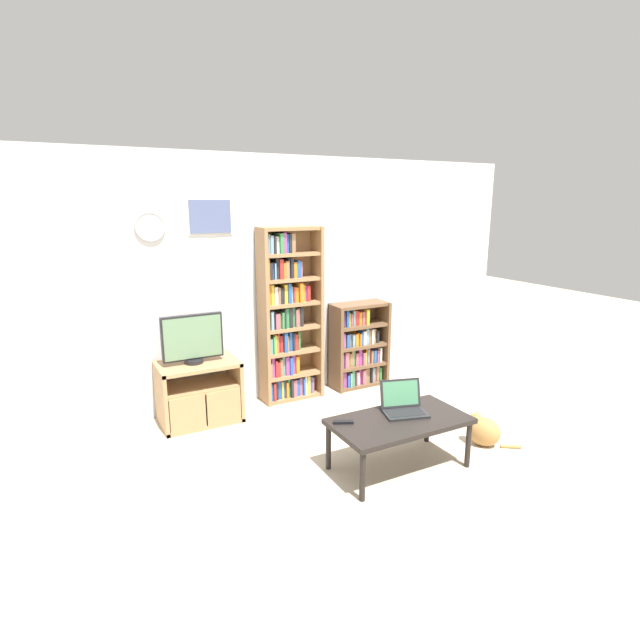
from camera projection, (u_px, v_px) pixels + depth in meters
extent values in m
plane|color=#BCAD93|center=(401.00, 492.00, 3.75)|extent=(18.00, 18.00, 0.00)
cube|color=silver|center=(279.00, 280.00, 5.39)|extent=(6.12, 0.06, 2.60)
torus|color=#B2B2B7|center=(150.00, 227.00, 4.62)|extent=(0.29, 0.03, 0.29)
cylinder|color=white|center=(150.00, 227.00, 4.62)|extent=(0.24, 0.02, 0.24)
cube|color=silver|center=(210.00, 217.00, 4.87)|extent=(0.45, 0.01, 0.35)
cube|color=slate|center=(210.00, 217.00, 4.86)|extent=(0.41, 0.02, 0.32)
cube|color=tan|center=(161.00, 398.00, 4.74)|extent=(0.04, 0.50, 0.61)
cube|color=tan|center=(235.00, 385.00, 5.07)|extent=(0.04, 0.50, 0.61)
cube|color=tan|center=(197.00, 364.00, 4.84)|extent=(0.76, 0.50, 0.04)
cube|color=tan|center=(201.00, 418.00, 4.97)|extent=(0.76, 0.50, 0.04)
cube|color=tan|center=(199.00, 386.00, 4.89)|extent=(0.69, 0.47, 0.04)
cube|color=tan|center=(188.00, 414.00, 4.64)|extent=(0.33, 0.02, 0.33)
cube|color=tan|center=(224.00, 407.00, 4.80)|extent=(0.33, 0.02, 0.33)
cylinder|color=black|center=(194.00, 361.00, 4.81)|extent=(0.18, 0.18, 0.04)
cube|color=black|center=(192.00, 337.00, 4.75)|extent=(0.58, 0.05, 0.44)
cube|color=slate|center=(193.00, 338.00, 4.73)|extent=(0.55, 0.01, 0.40)
cube|color=#9E754C|center=(263.00, 319.00, 5.19)|extent=(0.04, 0.28, 1.87)
cube|color=#9E754C|center=(317.00, 312.00, 5.48)|extent=(0.04, 0.28, 1.87)
cube|color=#9E754C|center=(286.00, 313.00, 5.45)|extent=(0.67, 0.02, 1.87)
cube|color=#9E754C|center=(292.00, 396.00, 5.55)|extent=(0.59, 0.24, 0.04)
cube|color=#9E754C|center=(292.00, 373.00, 5.49)|extent=(0.59, 0.24, 0.04)
cube|color=#9E754C|center=(291.00, 351.00, 5.43)|extent=(0.59, 0.24, 0.04)
cube|color=#9E754C|center=(291.00, 327.00, 5.37)|extent=(0.59, 0.24, 0.04)
cube|color=#9E754C|center=(291.00, 303.00, 5.31)|extent=(0.59, 0.24, 0.04)
cube|color=#9E754C|center=(290.00, 279.00, 5.25)|extent=(0.59, 0.24, 0.04)
cube|color=#9E754C|center=(290.00, 254.00, 5.18)|extent=(0.59, 0.24, 0.04)
cube|color=#9E754C|center=(290.00, 228.00, 5.12)|extent=(0.59, 0.24, 0.04)
cube|color=#2856A8|center=(269.00, 390.00, 5.41)|extent=(0.03, 0.20, 0.19)
cube|color=red|center=(271.00, 390.00, 5.42)|extent=(0.02, 0.22, 0.20)
cube|color=#232328|center=(274.00, 388.00, 5.44)|extent=(0.03, 0.19, 0.21)
cube|color=#2856A8|center=(277.00, 388.00, 5.46)|extent=(0.03, 0.17, 0.20)
cube|color=gold|center=(280.00, 388.00, 5.47)|extent=(0.02, 0.19, 0.19)
cube|color=#2856A8|center=(282.00, 387.00, 5.49)|extent=(0.02, 0.17, 0.20)
cube|color=orange|center=(284.00, 388.00, 5.49)|extent=(0.02, 0.21, 0.18)
cube|color=#388947|center=(286.00, 386.00, 5.51)|extent=(0.03, 0.17, 0.21)
cube|color=#232328|center=(289.00, 386.00, 5.51)|extent=(0.03, 0.22, 0.21)
cube|color=#B75B70|center=(292.00, 386.00, 5.54)|extent=(0.04, 0.20, 0.19)
cube|color=#2856A8|center=(295.00, 385.00, 5.56)|extent=(0.04, 0.19, 0.19)
cube|color=#B75B70|center=(298.00, 384.00, 5.58)|extent=(0.03, 0.18, 0.20)
cube|color=#2856A8|center=(301.00, 384.00, 5.58)|extent=(0.02, 0.22, 0.19)
cube|color=white|center=(303.00, 383.00, 5.60)|extent=(0.03, 0.18, 0.20)
cube|color=gold|center=(305.00, 382.00, 5.61)|extent=(0.03, 0.20, 0.21)
cube|color=#2856A8|center=(308.00, 383.00, 5.63)|extent=(0.02, 0.18, 0.19)
cube|color=#B75B70|center=(310.00, 383.00, 5.65)|extent=(0.02, 0.18, 0.17)
cube|color=#93704C|center=(268.00, 369.00, 5.35)|extent=(0.03, 0.21, 0.16)
cube|color=#9E4293|center=(270.00, 366.00, 5.36)|extent=(0.03, 0.19, 0.21)
cube|color=red|center=(273.00, 367.00, 5.37)|extent=(0.02, 0.22, 0.18)
cube|color=red|center=(276.00, 367.00, 5.39)|extent=(0.03, 0.20, 0.16)
cube|color=#93704C|center=(278.00, 366.00, 5.40)|extent=(0.03, 0.20, 0.19)
cube|color=#5B9389|center=(281.00, 364.00, 5.42)|extent=(0.03, 0.17, 0.21)
cube|color=#9E4293|center=(284.00, 364.00, 5.43)|extent=(0.04, 0.20, 0.20)
cube|color=#2856A8|center=(288.00, 364.00, 5.45)|extent=(0.03, 0.22, 0.20)
cube|color=#9E4293|center=(290.00, 363.00, 5.47)|extent=(0.04, 0.18, 0.21)
cube|color=orange|center=(294.00, 363.00, 5.49)|extent=(0.04, 0.20, 0.19)
cube|color=#5B9389|center=(268.00, 345.00, 5.29)|extent=(0.04, 0.21, 0.17)
cube|color=#388947|center=(271.00, 343.00, 5.30)|extent=(0.02, 0.22, 0.19)
cube|color=gold|center=(273.00, 342.00, 5.31)|extent=(0.02, 0.20, 0.20)
cube|color=#93704C|center=(274.00, 343.00, 5.32)|extent=(0.02, 0.20, 0.19)
cube|color=red|center=(276.00, 341.00, 5.34)|extent=(0.02, 0.17, 0.22)
cube|color=red|center=(279.00, 342.00, 5.35)|extent=(0.03, 0.17, 0.18)
cube|color=#2856A8|center=(282.00, 341.00, 5.36)|extent=(0.04, 0.22, 0.21)
cube|color=orange|center=(285.00, 342.00, 5.39)|extent=(0.03, 0.18, 0.17)
cube|color=#2856A8|center=(288.00, 340.00, 5.40)|extent=(0.03, 0.18, 0.20)
cube|color=#232328|center=(291.00, 340.00, 5.41)|extent=(0.02, 0.19, 0.20)
cube|color=red|center=(293.00, 341.00, 5.43)|extent=(0.04, 0.18, 0.18)
cube|color=#388947|center=(296.00, 339.00, 5.45)|extent=(0.02, 0.18, 0.20)
cube|color=white|center=(266.00, 321.00, 5.23)|extent=(0.02, 0.18, 0.17)
cube|color=#759EB7|center=(269.00, 319.00, 5.23)|extent=(0.03, 0.22, 0.20)
cube|color=#232328|center=(271.00, 319.00, 5.25)|extent=(0.02, 0.18, 0.20)
cube|color=#B75B70|center=(274.00, 320.00, 5.26)|extent=(0.04, 0.21, 0.16)
cube|color=#93704C|center=(277.00, 320.00, 5.28)|extent=(0.02, 0.19, 0.16)
cube|color=#388947|center=(279.00, 319.00, 5.29)|extent=(0.02, 0.22, 0.17)
cube|color=#232328|center=(282.00, 318.00, 5.30)|extent=(0.02, 0.22, 0.20)
cube|color=#388947|center=(284.00, 317.00, 5.32)|extent=(0.04, 0.20, 0.21)
cube|color=#232328|center=(287.00, 316.00, 5.33)|extent=(0.03, 0.21, 0.21)
cube|color=#388947|center=(290.00, 316.00, 5.35)|extent=(0.03, 0.18, 0.21)
cube|color=#B75B70|center=(293.00, 317.00, 5.36)|extent=(0.02, 0.22, 0.19)
cube|color=#93704C|center=(295.00, 316.00, 5.38)|extent=(0.03, 0.19, 0.20)
cube|color=#232328|center=(298.00, 315.00, 5.39)|extent=(0.03, 0.21, 0.21)
cube|color=orange|center=(266.00, 294.00, 5.17)|extent=(0.04, 0.18, 0.21)
cube|color=gold|center=(270.00, 294.00, 5.19)|extent=(0.03, 0.18, 0.21)
cube|color=white|center=(273.00, 295.00, 5.21)|extent=(0.04, 0.18, 0.18)
cube|color=#93704C|center=(276.00, 295.00, 5.22)|extent=(0.02, 0.19, 0.18)
cube|color=#232328|center=(279.00, 295.00, 5.24)|extent=(0.04, 0.19, 0.16)
cube|color=gold|center=(283.00, 293.00, 5.25)|extent=(0.04, 0.18, 0.20)
cube|color=#2856A8|center=(286.00, 292.00, 5.27)|extent=(0.03, 0.20, 0.21)
cube|color=#759EB7|center=(289.00, 294.00, 5.29)|extent=(0.02, 0.17, 0.17)
cube|color=red|center=(291.00, 294.00, 5.30)|extent=(0.02, 0.18, 0.17)
cube|color=orange|center=(294.00, 294.00, 5.32)|extent=(0.04, 0.18, 0.16)
cube|color=orange|center=(298.00, 292.00, 5.32)|extent=(0.03, 0.22, 0.21)
cube|color=orange|center=(300.00, 292.00, 5.35)|extent=(0.03, 0.18, 0.18)
cube|color=#9E4293|center=(302.00, 292.00, 5.37)|extent=(0.02, 0.17, 0.17)
cube|color=red|center=(305.00, 293.00, 5.38)|extent=(0.04, 0.18, 0.17)
cube|color=orange|center=(265.00, 269.00, 5.10)|extent=(0.02, 0.21, 0.21)
cube|color=#232328|center=(268.00, 270.00, 5.12)|extent=(0.03, 0.20, 0.18)
cube|color=#2856A8|center=(270.00, 270.00, 5.14)|extent=(0.02, 0.17, 0.17)
cube|color=#759EB7|center=(272.00, 270.00, 5.14)|extent=(0.02, 0.20, 0.17)
cube|color=#232328|center=(274.00, 268.00, 5.15)|extent=(0.03, 0.18, 0.22)
cube|color=red|center=(278.00, 268.00, 5.17)|extent=(0.04, 0.20, 0.20)
cube|color=orange|center=(281.00, 270.00, 5.19)|extent=(0.02, 0.20, 0.17)
cube|color=#93704C|center=(284.00, 269.00, 5.20)|extent=(0.04, 0.21, 0.18)
cube|color=#232328|center=(286.00, 267.00, 5.21)|extent=(0.02, 0.17, 0.21)
cube|color=#232328|center=(289.00, 267.00, 5.22)|extent=(0.03, 0.20, 0.21)
cube|color=orange|center=(292.00, 269.00, 5.25)|extent=(0.04, 0.19, 0.16)
cube|color=#2856A8|center=(296.00, 268.00, 5.26)|extent=(0.04, 0.20, 0.18)
cube|color=#B75B70|center=(298.00, 269.00, 5.28)|extent=(0.02, 0.17, 0.16)
cube|color=#9E4293|center=(264.00, 245.00, 5.04)|extent=(0.02, 0.20, 0.17)
cube|color=#5B9389|center=(266.00, 244.00, 5.05)|extent=(0.02, 0.19, 0.19)
cube|color=#759EB7|center=(269.00, 244.00, 5.06)|extent=(0.03, 0.20, 0.18)
cube|color=#232328|center=(272.00, 245.00, 5.08)|extent=(0.02, 0.21, 0.17)
cube|color=white|center=(274.00, 245.00, 5.10)|extent=(0.04, 0.18, 0.17)
cube|color=#388947|center=(278.00, 243.00, 5.11)|extent=(0.04, 0.21, 0.20)
cube|color=#9E4293|center=(282.00, 242.00, 5.13)|extent=(0.03, 0.20, 0.21)
cube|color=#2856A8|center=(284.00, 243.00, 5.15)|extent=(0.03, 0.17, 0.19)
cube|color=#232328|center=(287.00, 243.00, 5.16)|extent=(0.03, 0.19, 0.20)
cube|color=#93704C|center=(290.00, 243.00, 5.18)|extent=(0.04, 0.18, 0.20)
cube|color=brown|center=(336.00, 348.00, 5.68)|extent=(0.04, 0.31, 0.99)
cube|color=brown|center=(382.00, 341.00, 5.97)|extent=(0.04, 0.31, 0.99)
cube|color=brown|center=(353.00, 342.00, 5.95)|extent=(0.67, 0.02, 0.99)
cube|color=brown|center=(359.00, 383.00, 5.93)|extent=(0.60, 0.27, 0.04)
cube|color=brown|center=(359.00, 364.00, 5.88)|extent=(0.60, 0.27, 0.04)
cube|color=brown|center=(359.00, 345.00, 5.82)|extent=(0.60, 0.27, 0.04)
cube|color=brown|center=(360.00, 325.00, 5.77)|extent=(0.60, 0.27, 0.04)
cube|color=brown|center=(360.00, 305.00, 5.71)|extent=(0.60, 0.27, 0.04)
cube|color=#9E4293|center=(337.00, 378.00, 5.79)|extent=(0.03, 0.20, 0.18)
cube|color=#9E4293|center=(340.00, 378.00, 5.81)|extent=(0.04, 0.22, 0.18)
cube|color=#2856A8|center=(344.00, 379.00, 5.83)|extent=(0.03, 0.24, 0.15)
cube|color=#759EB7|center=(346.00, 377.00, 5.84)|extent=(0.02, 0.25, 0.17)
cube|color=#388947|center=(348.00, 376.00, 5.85)|extent=(0.03, 0.25, 0.19)
cube|color=#759EB7|center=(350.00, 375.00, 5.87)|extent=(0.02, 0.20, 0.19)
cube|color=#B75B70|center=(352.00, 376.00, 5.87)|extent=(0.02, 0.25, 0.17)
cube|color=white|center=(354.00, 376.00, 5.89)|extent=(0.03, 0.22, 0.16)
cube|color=#9E4293|center=(356.00, 374.00, 5.91)|extent=(0.03, 0.20, 0.18)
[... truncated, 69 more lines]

